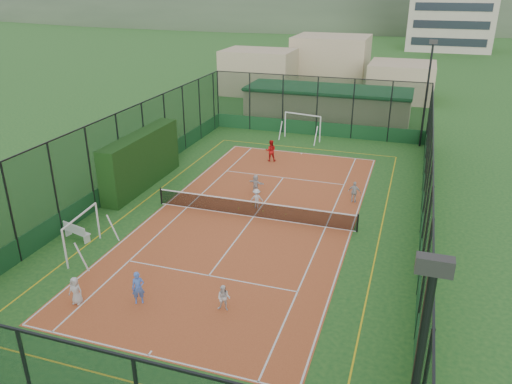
% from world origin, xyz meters
% --- Properties ---
extents(ground, '(300.00, 300.00, 0.00)m').
position_xyz_m(ground, '(0.00, 0.00, 0.00)').
color(ground, '#1C5221').
rests_on(ground, ground).
extents(court_slab, '(11.17, 23.97, 0.01)m').
position_xyz_m(court_slab, '(0.00, 0.00, 0.01)').
color(court_slab, '#A14423').
rests_on(court_slab, ground).
extents(tennis_net, '(11.67, 0.12, 1.06)m').
position_xyz_m(tennis_net, '(0.00, 0.00, 0.53)').
color(tennis_net, black).
rests_on(tennis_net, ground).
extents(perimeter_fence, '(18.12, 34.12, 5.00)m').
position_xyz_m(perimeter_fence, '(0.00, 0.00, 2.50)').
color(perimeter_fence, black).
rests_on(perimeter_fence, ground).
extents(floodlight_ne, '(0.60, 0.26, 8.25)m').
position_xyz_m(floodlight_ne, '(8.60, 16.60, 4.12)').
color(floodlight_ne, black).
rests_on(floodlight_ne, ground).
extents(clubhouse, '(15.20, 7.20, 3.15)m').
position_xyz_m(clubhouse, '(0.00, 22.00, 1.57)').
color(clubhouse, tan).
rests_on(clubhouse, ground).
extents(distant_hills, '(200.00, 60.00, 24.00)m').
position_xyz_m(distant_hills, '(0.00, 150.00, 0.00)').
color(distant_hills, '#384C33').
rests_on(distant_hills, ground).
extents(hedge_left, '(1.19, 7.91, 3.46)m').
position_xyz_m(hedge_left, '(-8.30, 2.29, 1.73)').
color(hedge_left, black).
rests_on(hedge_left, ground).
extents(white_bench, '(1.73, 0.87, 0.94)m').
position_xyz_m(white_bench, '(-7.80, -5.29, 0.47)').
color(white_bench, white).
rests_on(white_bench, ground).
extents(futsal_goal_near, '(3.17, 1.20, 2.00)m').
position_xyz_m(futsal_goal_near, '(-6.61, -6.36, 1.00)').
color(futsal_goal_near, white).
rests_on(futsal_goal_near, ground).
extents(futsal_goal_far, '(3.43, 1.60, 2.13)m').
position_xyz_m(futsal_goal_far, '(-0.86, 15.46, 1.07)').
color(futsal_goal_far, white).
rests_on(futsal_goal_far, ground).
extents(child_near_left, '(0.62, 0.43, 1.21)m').
position_xyz_m(child_near_left, '(-4.35, -10.01, 0.61)').
color(child_near_left, silver).
rests_on(child_near_left, court_slab).
extents(child_near_mid, '(0.62, 0.56, 1.43)m').
position_xyz_m(child_near_mid, '(-1.92, -9.17, 0.72)').
color(child_near_mid, '#4F7AE1').
rests_on(child_near_mid, court_slab).
extents(child_near_right, '(0.59, 0.48, 1.13)m').
position_xyz_m(child_near_right, '(1.59, -8.55, 0.57)').
color(child_near_right, white).
rests_on(child_near_right, court_slab).
extents(child_far_left, '(0.88, 0.69, 1.20)m').
position_xyz_m(child_far_left, '(-0.21, 1.20, 0.61)').
color(child_far_left, silver).
rests_on(child_far_left, court_slab).
extents(child_far_right, '(0.79, 0.39, 1.31)m').
position_xyz_m(child_far_right, '(5.08, 3.81, 0.66)').
color(child_far_right, silver).
rests_on(child_far_right, court_slab).
extents(child_far_back, '(1.13, 0.60, 1.16)m').
position_xyz_m(child_far_back, '(-0.99, 3.40, 0.59)').
color(child_far_back, silver).
rests_on(child_far_back, court_slab).
extents(coach, '(0.91, 0.79, 1.59)m').
position_xyz_m(coach, '(-1.79, 9.41, 0.81)').
color(coach, '#B61313').
rests_on(coach, court_slab).
extents(tennis_balls, '(3.78, 1.27, 0.07)m').
position_xyz_m(tennis_balls, '(-0.30, 1.32, 0.04)').
color(tennis_balls, '#CCE033').
rests_on(tennis_balls, court_slab).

